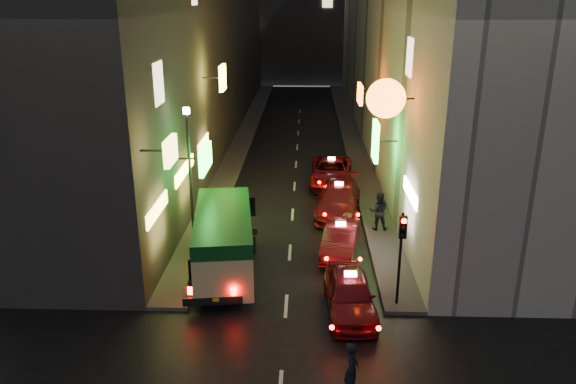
# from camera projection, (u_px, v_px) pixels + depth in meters

# --- Properties ---
(building_left) EXTENTS (7.54, 52.00, 18.00)m
(building_left) POSITION_uv_depth(u_px,v_px,m) (191.00, 19.00, 41.67)
(building_left) COLOR #33302E
(building_left) RESTS_ON ground
(building_right) EXTENTS (7.93, 52.00, 18.00)m
(building_right) POSITION_uv_depth(u_px,v_px,m) (407.00, 19.00, 41.17)
(building_right) COLOR #BAB4AA
(building_right) RESTS_ON ground
(sidewalk_left) EXTENTS (1.50, 52.00, 0.15)m
(sidewalk_left) POSITION_uv_depth(u_px,v_px,m) (244.00, 136.00, 44.52)
(sidewalk_left) COLOR #454340
(sidewalk_left) RESTS_ON ground
(sidewalk_right) EXTENTS (1.50, 52.00, 0.15)m
(sidewalk_right) POSITION_uv_depth(u_px,v_px,m) (352.00, 137.00, 44.26)
(sidewalk_right) COLOR #454340
(sidewalk_right) RESTS_ON ground
(minibus) EXTENTS (2.93, 6.40, 2.65)m
(minibus) POSITION_uv_depth(u_px,v_px,m) (224.00, 236.00, 22.18)
(minibus) COLOR beige
(minibus) RESTS_ON ground
(taxi_near) EXTENTS (2.39, 5.28, 1.82)m
(taxi_near) POSITION_uv_depth(u_px,v_px,m) (350.00, 291.00, 19.75)
(taxi_near) COLOR maroon
(taxi_near) RESTS_ON ground
(taxi_second) EXTENTS (2.73, 5.00, 1.68)m
(taxi_second) POSITION_uv_depth(u_px,v_px,m) (340.00, 237.00, 24.30)
(taxi_second) COLOR maroon
(taxi_second) RESTS_ON ground
(taxi_third) EXTENTS (2.94, 5.79, 1.94)m
(taxi_third) POSITION_uv_depth(u_px,v_px,m) (339.00, 197.00, 28.78)
(taxi_third) COLOR maroon
(taxi_third) RESTS_ON ground
(taxi_far) EXTENTS (2.49, 5.50, 1.88)m
(taxi_far) POSITION_uv_depth(u_px,v_px,m) (331.00, 170.00, 33.32)
(taxi_far) COLOR maroon
(taxi_far) RESTS_ON ground
(pedestrian_crossing) EXTENTS (0.48, 0.66, 1.87)m
(pedestrian_crossing) POSITION_uv_depth(u_px,v_px,m) (352.00, 366.00, 15.60)
(pedestrian_crossing) COLOR black
(pedestrian_crossing) RESTS_ON ground
(pedestrian_sidewalk) EXTENTS (0.80, 0.51, 2.09)m
(pedestrian_sidewalk) POSITION_uv_depth(u_px,v_px,m) (379.00, 209.00, 26.33)
(pedestrian_sidewalk) COLOR black
(pedestrian_sidewalk) RESTS_ON sidewalk_right
(traffic_light) EXTENTS (0.26, 0.43, 3.50)m
(traffic_light) POSITION_uv_depth(u_px,v_px,m) (402.00, 240.00, 19.33)
(traffic_light) COLOR black
(traffic_light) RESTS_ON sidewalk_right
(lamp_post) EXTENTS (0.28, 0.28, 6.22)m
(lamp_post) POSITION_uv_depth(u_px,v_px,m) (190.00, 170.00, 23.51)
(lamp_post) COLOR black
(lamp_post) RESTS_ON sidewalk_left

